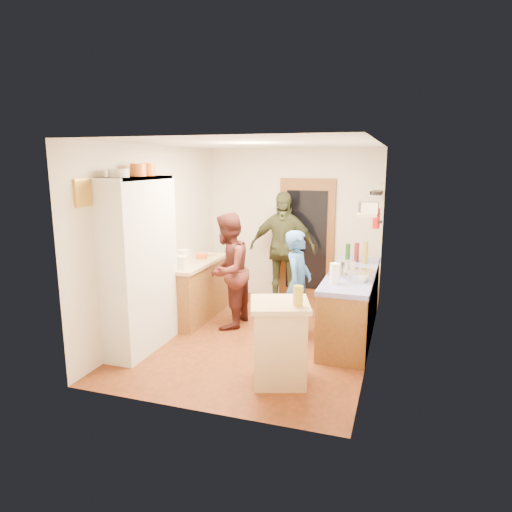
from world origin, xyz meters
The scene contains 44 objects.
floor centered at (0.00, 0.00, -0.01)m, with size 3.00×4.00×0.02m, color maroon.
ceiling centered at (0.00, 0.00, 2.61)m, with size 3.00×4.00×0.02m, color silver.
wall_back centered at (0.00, 2.01, 1.30)m, with size 3.00×0.02×2.60m, color beige.
wall_front centered at (0.00, -2.01, 1.30)m, with size 3.00×0.02×2.60m, color beige.
wall_left centered at (-1.51, 0.00, 1.30)m, with size 0.02×4.00×2.60m, color beige.
wall_right centered at (1.51, 0.00, 1.30)m, with size 0.02×4.00×2.60m, color beige.
door_frame centered at (0.25, 1.97, 1.05)m, with size 0.95×0.06×2.10m, color brown.
door_glass centered at (0.25, 1.94, 1.05)m, with size 0.70×0.02×1.70m, color black.
hutch_body centered at (-1.30, -0.80, 1.10)m, with size 0.40×1.20×2.20m, color silver.
hutch_top_shelf centered at (-1.30, -0.80, 2.18)m, with size 0.40×1.14×0.04m, color silver.
plate_stack centered at (-1.30, -1.14, 2.25)m, with size 0.24×0.24×0.10m, color white.
orange_pot_a centered at (-1.30, -0.73, 2.28)m, with size 0.19×0.19×0.15m, color orange.
orange_pot_b centered at (-1.30, -0.49, 2.28)m, with size 0.18×0.18×0.16m, color orange.
left_counter_base centered at (-1.20, 0.45, 0.42)m, with size 0.60×1.40×0.85m, color brown.
left_counter_top centered at (-1.20, 0.45, 0.88)m, with size 0.64×1.44×0.05m, color tan.
toaster centered at (-1.15, -0.06, 0.99)m, with size 0.24×0.16×0.18m, color white.
kettle centered at (-1.25, 0.29, 1.00)m, with size 0.18×0.18×0.20m, color white.
orange_bowl centered at (-1.12, 0.65, 0.94)m, with size 0.18×0.18×0.08m, color orange.
chopping_board centered at (-1.18, 0.93, 0.91)m, with size 0.30×0.22×0.03m, color tan.
right_counter_base centered at (1.20, 0.50, 0.42)m, with size 0.60×2.20×0.84m, color brown.
right_counter_top centered at (1.20, 0.50, 0.87)m, with size 0.62×2.22×0.06m, color #1D1AB4.
hob centered at (1.20, 0.34, 0.92)m, with size 0.55×0.58×0.04m, color silver.
pot_on_hob centered at (1.15, 0.40, 1.00)m, with size 0.19×0.19×0.12m, color silver.
bottle_a centered at (1.05, 1.17, 1.03)m, with size 0.07×0.07×0.27m, color #143F14.
bottle_b centered at (1.18, 1.16, 1.04)m, with size 0.07×0.07×0.29m, color #591419.
bottle_c centered at (1.31, 1.09, 1.06)m, with size 0.08×0.08×0.33m, color olive.
paper_towel centered at (1.05, -0.17, 1.03)m, with size 0.12×0.12×0.25m, color white.
mixing_bowl centered at (1.30, 0.03, 0.96)m, with size 0.29×0.29×0.11m, color silver.
island_base centered at (0.62, -1.16, 0.43)m, with size 0.55×0.55×0.86m, color tan.
island_top centered at (0.62, -1.16, 0.89)m, with size 0.62×0.62×0.05m, color tan.
cutting_board centered at (0.56, -1.13, 0.90)m, with size 0.35×0.28×0.02m, color white.
oil_jar centered at (0.83, -1.21, 1.02)m, with size 0.11×0.11×0.21m, color #AD9E2D.
pan_rail centered at (1.46, 1.52, 2.05)m, with size 0.02×0.02×0.65m, color silver.
pan_hang_a centered at (1.40, 1.35, 1.92)m, with size 0.18×0.18×0.05m, color black.
pan_hang_b centered at (1.40, 1.55, 1.90)m, with size 0.16×0.16×0.05m, color black.
pan_hang_c centered at (1.40, 1.75, 1.91)m, with size 0.17×0.17×0.05m, color black.
wall_shelf centered at (1.37, 0.45, 1.70)m, with size 0.26×0.42×0.03m, color tan.
radio centered at (1.37, 0.45, 1.79)m, with size 0.22×0.30×0.15m, color silver.
ext_bracket centered at (1.47, 1.70, 1.45)m, with size 0.06×0.10×0.04m, color black.
fire_extinguisher centered at (1.41, 1.70, 1.50)m, with size 0.11×0.11×0.32m, color red.
picture_frame centered at (-1.48, -1.55, 2.05)m, with size 0.03×0.25×0.30m, color gold.
person_hob centered at (0.54, 0.15, 0.74)m, with size 0.54×0.36×1.49m, color #2D599A.
person_left centered at (-0.51, 0.31, 0.83)m, with size 0.81×0.63×1.67m, color #431B18.
person_back centered at (-0.08, 1.61, 0.95)m, with size 1.11×0.46×1.90m, color #363920.
Camera 1 is at (1.83, -5.66, 2.38)m, focal length 32.00 mm.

